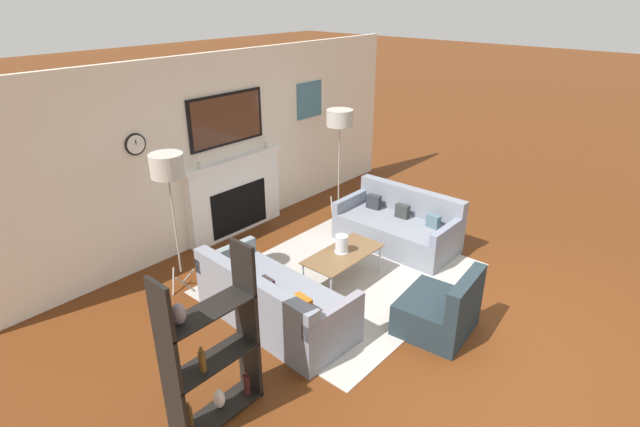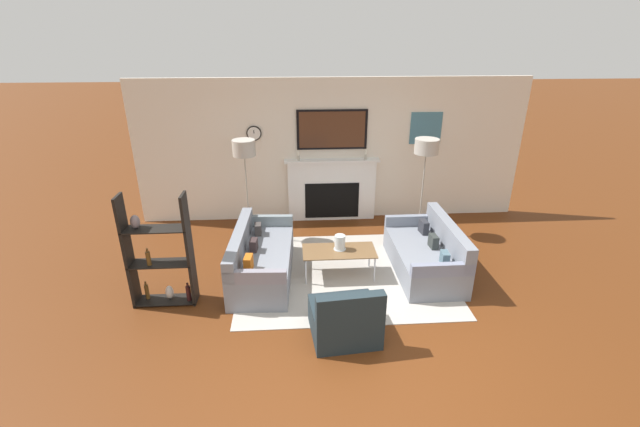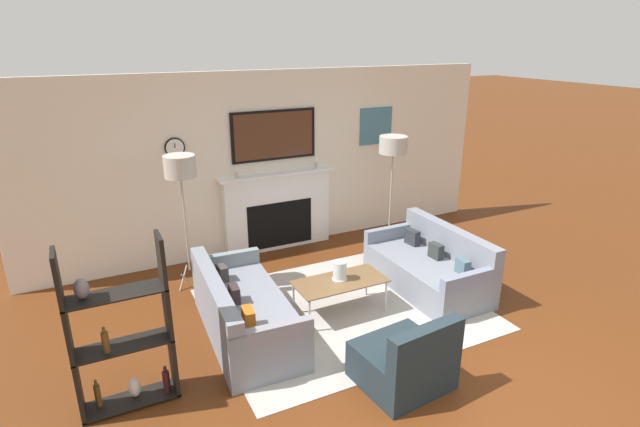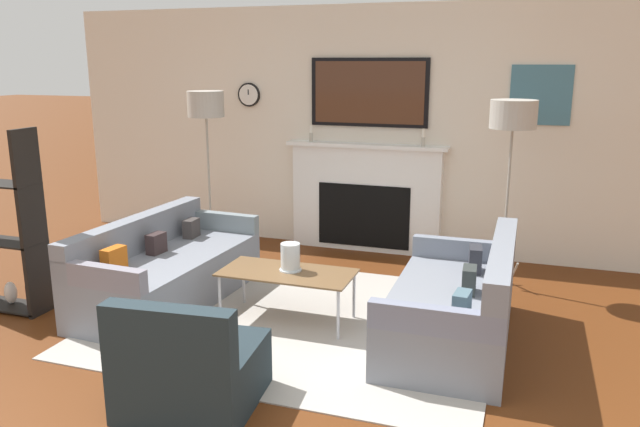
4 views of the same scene
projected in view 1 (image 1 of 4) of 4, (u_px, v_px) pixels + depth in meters
ground_plane at (498, 347)px, 5.30m from camera, size 60.00×60.00×0.00m
fireplace_wall at (229, 155)px, 7.38m from camera, size 7.37×0.28×2.70m
area_rug at (344, 278)px, 6.56m from camera, size 3.16×2.60×0.01m
couch_left at (273, 302)px, 5.57m from camera, size 0.92×1.91×0.75m
couch_right at (398, 227)px, 7.32m from camera, size 0.88×1.73×0.80m
armchair at (440, 312)px, 5.46m from camera, size 0.86×0.81×0.76m
coffee_table at (343, 255)px, 6.30m from camera, size 1.09×0.53×0.43m
hurricane_candle at (342, 245)px, 6.28m from camera, size 0.18×0.18×0.23m
floor_lamp_left at (167, 168)px, 5.63m from camera, size 0.38×0.38×1.80m
floor_lamp_right at (340, 119)px, 7.76m from camera, size 0.42×0.42×1.77m
shelf_unit at (211, 351)px, 4.17m from camera, size 0.84×0.28×1.58m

